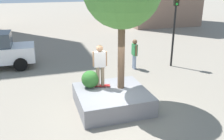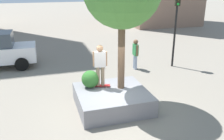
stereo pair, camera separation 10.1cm
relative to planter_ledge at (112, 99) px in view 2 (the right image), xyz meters
The scene contains 7 objects.
ground_plane 0.48m from the planter_ledge, 88.19° to the right, with size 120.00×120.00×0.00m, color gray.
planter_ledge is the anchor object (origin of this frame).
boxwood_shrub 1.22m from the planter_ledge, 140.54° to the left, with size 0.73×0.73×0.73m, color #2D6628.
skateboard 0.76m from the planter_ledge, 122.91° to the left, with size 0.83×0.42×0.07m.
skateboarder 1.57m from the planter_ledge, 122.91° to the left, with size 0.58×0.28×1.74m.
traffic_light_corner 6.96m from the planter_ledge, 37.72° to the left, with size 0.33×0.37×4.47m.
passerby_with_bag 4.98m from the planter_ledge, 56.93° to the left, with size 0.28×0.61×1.79m.
Camera 2 is at (-2.62, -8.27, 4.85)m, focal length 38.92 mm.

